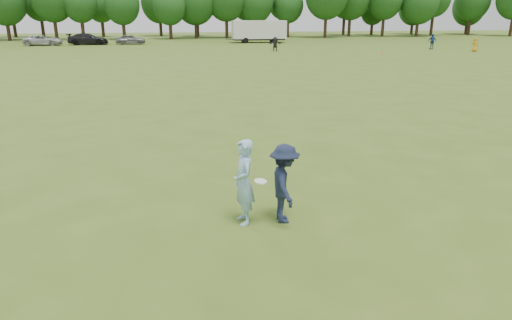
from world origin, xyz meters
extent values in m
plane|color=#3C5919|center=(0.00, 0.00, 0.00)|extent=(200.00, 200.00, 0.00)
imported|color=#8CB9D9|center=(0.07, -0.06, 0.94)|extent=(0.52, 0.73, 1.87)
imported|color=#192037|center=(0.94, -0.13, 0.87)|extent=(0.71, 1.16, 1.74)
imported|color=navy|center=(30.26, 44.37, 0.92)|extent=(0.99, 1.14, 1.85)
imported|color=orange|center=(33.16, 40.05, 0.80)|extent=(0.86, 0.64, 1.60)
imported|color=black|center=(10.53, 44.88, 0.81)|extent=(1.54, 0.57, 1.63)
imported|color=#BABAC0|center=(-18.89, 59.65, 0.70)|extent=(5.13, 2.48, 1.41)
imported|color=black|center=(-13.06, 60.14, 0.78)|extent=(5.45, 2.32, 1.57)
imported|color=slate|center=(-7.24, 59.92, 0.70)|extent=(4.20, 1.91, 1.40)
cone|color=#F2450C|center=(21.41, 39.36, 0.15)|extent=(0.28, 0.28, 0.30)
cylinder|color=white|center=(0.40, -0.24, 1.00)|extent=(0.29, 0.29, 0.07)
cube|color=silver|center=(11.47, 60.72, 1.90)|extent=(8.00, 2.50, 2.60)
cube|color=black|center=(11.47, 60.72, 0.50)|extent=(7.60, 2.30, 0.25)
cylinder|color=black|center=(9.27, 59.47, 0.40)|extent=(0.80, 0.25, 0.80)
cylinder|color=black|center=(9.27, 61.97, 0.40)|extent=(0.80, 0.25, 0.80)
cylinder|color=black|center=(13.67, 59.47, 0.40)|extent=(0.80, 0.25, 0.80)
cylinder|color=black|center=(13.67, 61.97, 0.40)|extent=(0.80, 0.25, 0.80)
cube|color=#333333|center=(7.07, 60.72, 0.55)|extent=(1.20, 0.15, 0.12)
cylinder|color=#332114|center=(-27.39, 73.06, 1.63)|extent=(0.56, 0.56, 3.25)
ellipsoid|color=#193E14|center=(-27.39, 73.06, 6.13)|extent=(6.76, 6.76, 7.78)
cylinder|color=#332114|center=(-20.22, 73.48, 1.86)|extent=(0.56, 0.56, 3.71)
cylinder|color=#332114|center=(-15.90, 73.09, 1.73)|extent=(0.56, 0.56, 3.46)
ellipsoid|color=#193E14|center=(-15.90, 73.09, 5.79)|extent=(5.49, 5.49, 6.31)
cylinder|color=#332114|center=(-9.32, 72.95, 1.57)|extent=(0.56, 0.56, 3.14)
ellipsoid|color=#193E14|center=(-9.32, 72.95, 5.60)|extent=(5.78, 5.78, 6.64)
cylinder|color=#332114|center=(-1.61, 72.69, 1.51)|extent=(0.56, 0.56, 3.01)
ellipsoid|color=#193E14|center=(-1.61, 72.69, 5.34)|extent=(5.46, 5.46, 6.28)
cylinder|color=#332114|center=(2.83, 75.07, 1.61)|extent=(0.56, 0.56, 3.23)
ellipsoid|color=#193E14|center=(2.83, 75.07, 6.32)|extent=(7.29, 7.29, 8.38)
cylinder|color=#332114|center=(8.24, 74.97, 1.88)|extent=(0.56, 0.56, 3.77)
cylinder|color=#332114|center=(13.38, 75.56, 1.66)|extent=(0.56, 0.56, 3.33)
ellipsoid|color=#193E14|center=(13.38, 75.56, 6.18)|extent=(6.71, 6.71, 7.71)
cylinder|color=#332114|center=(19.58, 75.81, 1.61)|extent=(0.56, 0.56, 3.22)
ellipsoid|color=#193E14|center=(19.58, 75.81, 5.57)|extent=(5.54, 5.54, 6.37)
cylinder|color=#332114|center=(25.83, 72.87, 2.08)|extent=(0.56, 0.56, 4.15)
cylinder|color=#332114|center=(31.73, 76.39, 1.97)|extent=(0.56, 0.56, 3.95)
cylinder|color=#332114|center=(37.86, 75.01, 1.95)|extent=(0.56, 0.56, 3.90)
cylinder|color=#332114|center=(44.17, 73.78, 1.58)|extent=(0.56, 0.56, 3.16)
ellipsoid|color=#193E14|center=(44.17, 73.78, 6.13)|extent=(6.99, 6.99, 8.04)
cylinder|color=#332114|center=(48.56, 76.19, 2.15)|extent=(0.56, 0.56, 4.29)
cylinder|color=#332114|center=(57.70, 77.76, 1.84)|extent=(0.56, 0.56, 3.68)
ellipsoid|color=#193E14|center=(57.70, 77.76, 6.56)|extent=(6.78, 6.78, 7.80)
cylinder|color=#332114|center=(62.77, 72.10, 1.98)|extent=(0.56, 0.56, 3.96)
cylinder|color=#332114|center=(-29.72, 83.93, 1.81)|extent=(0.56, 0.56, 3.62)
ellipsoid|color=#193E14|center=(-29.72, 83.93, 6.09)|extent=(5.80, 5.80, 6.67)
cylinder|color=#332114|center=(-24.24, 81.39, 1.80)|extent=(0.56, 0.56, 3.61)
ellipsoid|color=#193E14|center=(-24.24, 81.39, 5.98)|extent=(5.58, 5.58, 6.42)
cylinder|color=#332114|center=(-13.94, 81.92, 1.65)|extent=(0.56, 0.56, 3.29)
ellipsoid|color=#193E14|center=(-13.94, 81.92, 5.55)|extent=(5.30, 5.30, 6.09)
cylinder|color=#332114|center=(-3.49, 83.39, 1.64)|extent=(0.56, 0.56, 3.28)
ellipsoid|color=#193E14|center=(-3.49, 83.39, 6.16)|extent=(6.78, 6.78, 7.79)
cylinder|color=#332114|center=(3.45, 81.85, 1.56)|extent=(0.56, 0.56, 3.11)
ellipsoid|color=#193E14|center=(3.45, 81.85, 5.38)|extent=(5.34, 5.34, 6.14)
cylinder|color=#332114|center=(12.88, 83.26, 1.75)|extent=(0.56, 0.56, 3.50)
ellipsoid|color=#193E14|center=(12.88, 83.26, 5.55)|extent=(4.82, 4.82, 5.54)
cylinder|color=#332114|center=(20.66, 83.86, 1.90)|extent=(0.56, 0.56, 3.80)
ellipsoid|color=#193E14|center=(20.66, 83.86, 6.49)|extent=(6.34, 6.34, 7.29)
cylinder|color=#332114|center=(32.72, 82.11, 1.92)|extent=(0.56, 0.56, 3.84)
ellipsoid|color=#193E14|center=(32.72, 82.11, 6.01)|extent=(5.09, 5.09, 5.86)
cylinder|color=#332114|center=(38.25, 80.94, 1.29)|extent=(0.56, 0.56, 2.58)
ellipsoid|color=#193E14|center=(38.25, 80.94, 4.64)|extent=(4.86, 4.86, 5.59)
cylinder|color=#332114|center=(47.73, 82.38, 1.31)|extent=(0.56, 0.56, 2.62)
ellipsoid|color=#193E14|center=(47.73, 82.38, 5.22)|extent=(6.11, 6.11, 7.02)
cylinder|color=#332114|center=(59.29, 81.05, 1.27)|extent=(0.56, 0.56, 2.54)
ellipsoid|color=#193E14|center=(59.29, 81.05, 5.29)|extent=(6.47, 6.47, 7.44)
camera|label=1|loc=(-1.24, -9.04, 4.38)|focal=32.00mm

